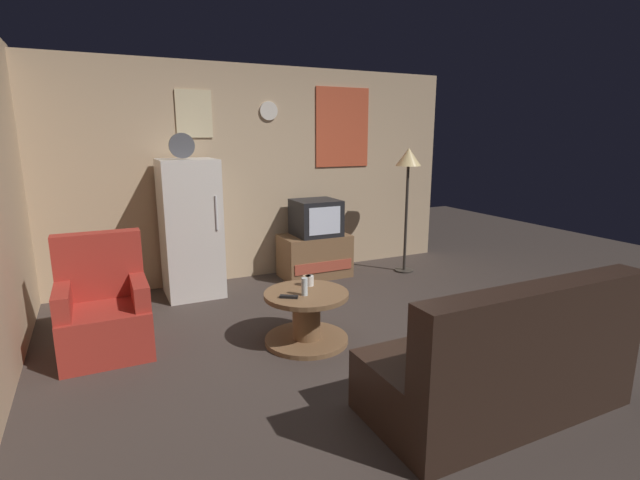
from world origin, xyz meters
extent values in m
plane|color=#3D332D|center=(0.00, 0.00, 0.00)|extent=(12.00, 12.00, 0.00)
cube|color=tan|center=(0.00, 2.45, 1.28)|extent=(5.20, 0.10, 2.56)
cube|color=#C64C2D|center=(1.10, 2.39, 1.84)|extent=(0.76, 0.02, 1.00)
cube|color=beige|center=(-0.79, 2.39, 1.98)|extent=(0.40, 0.02, 0.52)
cylinder|color=silver|center=(0.10, 2.39, 2.03)|extent=(0.22, 0.03, 0.22)
cube|color=silver|center=(-0.97, 2.03, 0.75)|extent=(0.60, 0.60, 1.50)
cylinder|color=silver|center=(-0.75, 1.73, 0.95)|extent=(0.02, 0.02, 0.36)
cylinder|color=#4C4C51|center=(-1.02, 1.95, 1.64)|extent=(0.26, 0.04, 0.26)
cube|color=brown|center=(0.54, 2.06, 0.26)|extent=(0.84, 0.52, 0.53)
cube|color=#AD4733|center=(0.54, 1.79, 0.19)|extent=(0.76, 0.01, 0.13)
cube|color=black|center=(0.56, 2.06, 0.75)|extent=(0.54, 0.50, 0.44)
cube|color=silver|center=(0.56, 1.81, 0.75)|extent=(0.41, 0.01, 0.33)
cylinder|color=#332D28|center=(1.70, 1.75, 0.01)|extent=(0.24, 0.24, 0.02)
cylinder|color=#332D28|center=(1.70, 1.75, 0.70)|extent=(0.04, 0.04, 1.40)
cone|color=#F2D18C|center=(1.70, 1.75, 1.48)|extent=(0.32, 0.32, 0.22)
cylinder|color=brown|center=(-0.34, 0.34, 0.02)|extent=(0.72, 0.72, 0.04)
cylinder|color=brown|center=(-0.34, 0.34, 0.22)|extent=(0.24, 0.24, 0.41)
cylinder|color=brown|center=(-0.34, 0.34, 0.43)|extent=(0.72, 0.72, 0.04)
cylinder|color=silver|center=(-0.38, 0.28, 0.52)|extent=(0.05, 0.05, 0.15)
cylinder|color=silver|center=(-0.24, 0.49, 0.49)|extent=(0.08, 0.08, 0.09)
cylinder|color=tan|center=(-0.26, 0.50, 0.49)|extent=(0.08, 0.08, 0.09)
cube|color=black|center=(-0.52, 0.27, 0.46)|extent=(0.15, 0.12, 0.02)
cube|color=#A52D23|center=(-1.89, 0.86, 0.20)|extent=(0.68, 0.68, 0.40)
cube|color=#A52D23|center=(-1.89, 1.12, 0.68)|extent=(0.68, 0.16, 0.56)
cube|color=#A52D23|center=(-2.17, 0.86, 0.50)|extent=(0.12, 0.60, 0.20)
cube|color=#A52D23|center=(-1.61, 0.86, 0.50)|extent=(0.12, 0.60, 0.20)
cube|color=black|center=(0.36, -1.07, 0.20)|extent=(1.70, 0.80, 0.40)
cube|color=black|center=(0.36, -1.37, 0.66)|extent=(1.70, 0.20, 0.52)
camera|label=1|loc=(-1.86, -3.10, 1.75)|focal=26.27mm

